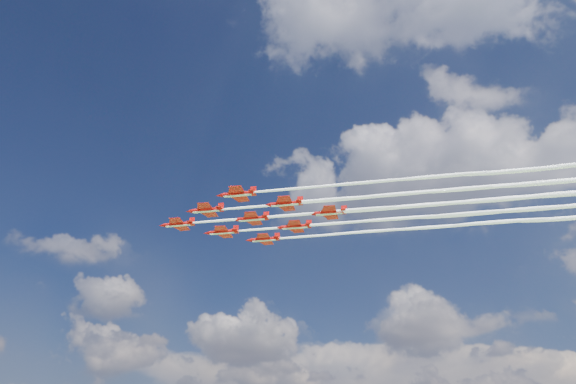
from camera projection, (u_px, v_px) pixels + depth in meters
name	position (u px, v px, depth m)	size (l,w,h in m)	color
jet_lead	(482.00, 201.00, 134.23)	(153.85, 46.20, 2.41)	red
jet_row2_port	(531.00, 184.00, 126.45)	(153.85, 46.20, 2.41)	red
jet_row2_starb	(520.00, 210.00, 138.80)	(153.85, 46.20, 2.41)	red
jet_row3_centre	(570.00, 194.00, 131.01)	(153.85, 46.20, 2.41)	red
jet_row3_starb	(556.00, 218.00, 143.36)	(153.85, 46.20, 2.41)	red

